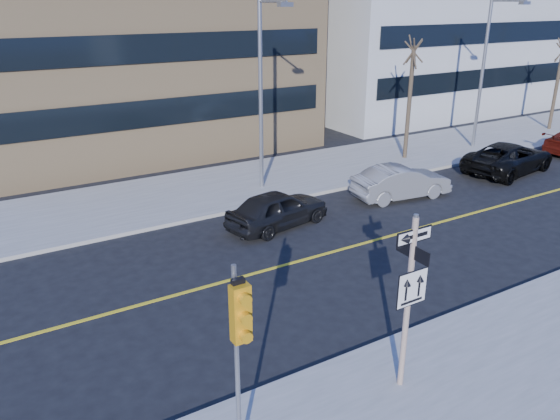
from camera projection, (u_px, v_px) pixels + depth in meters
ground at (333, 334)px, 14.23m from camera, size 120.00×120.00×0.00m
far_sidewalk at (459, 144)px, 32.42m from camera, size 66.00×6.00×0.15m
road_centerline at (506, 204)px, 23.17m from camera, size 40.00×0.14×0.01m
sign_pole at (409, 294)px, 11.34m from camera, size 0.92×0.92×4.06m
traffic_signal at (240, 329)px, 9.09m from camera, size 0.32×0.45×4.00m
parked_car_a at (278, 209)px, 20.66m from camera, size 2.46×4.45×1.43m
parked_car_b at (401, 182)px, 23.67m from camera, size 2.11×4.53×1.44m
parked_car_c at (509, 158)px, 27.17m from camera, size 3.28×5.72×1.50m
streetlight_a at (263, 85)px, 23.02m from camera, size 0.55×2.25×8.00m
streetlight_b at (487, 65)px, 29.73m from camera, size 0.55×2.25×8.00m
street_tree_west at (413, 54)px, 27.49m from camera, size 1.80×1.80×6.35m
building_grey_mid at (404, 7)px, 42.19m from camera, size 20.00×16.00×15.00m
building_grey_far at (541, 0)px, 54.47m from camera, size 18.00×18.00×16.00m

